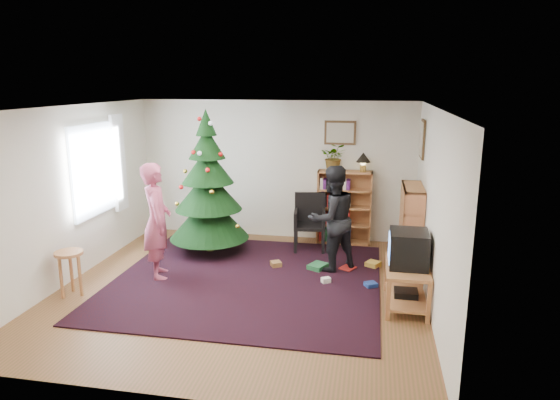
% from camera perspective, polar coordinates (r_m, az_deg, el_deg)
% --- Properties ---
extents(floor, '(5.00, 5.00, 0.00)m').
position_cam_1_polar(floor, '(7.10, -4.41, -10.06)').
color(floor, brown).
rests_on(floor, ground).
extents(ceiling, '(5.00, 5.00, 0.00)m').
position_cam_1_polar(ceiling, '(6.52, -4.81, 10.52)').
color(ceiling, white).
rests_on(ceiling, wall_back).
extents(wall_back, '(5.00, 0.02, 2.50)m').
position_cam_1_polar(wall_back, '(9.09, -0.49, 3.45)').
color(wall_back, silver).
rests_on(wall_back, floor).
extents(wall_front, '(5.00, 0.02, 2.50)m').
position_cam_1_polar(wall_front, '(4.45, -13.10, -7.72)').
color(wall_front, silver).
rests_on(wall_front, floor).
extents(wall_left, '(0.02, 5.00, 2.50)m').
position_cam_1_polar(wall_left, '(7.73, -22.78, 0.61)').
color(wall_left, silver).
rests_on(wall_left, floor).
extents(wall_right, '(0.02, 5.00, 2.50)m').
position_cam_1_polar(wall_right, '(6.52, 17.11, -1.16)').
color(wall_right, silver).
rests_on(wall_right, floor).
extents(rug, '(3.80, 3.60, 0.02)m').
position_cam_1_polar(rug, '(7.37, -3.80, -9.08)').
color(rug, black).
rests_on(rug, floor).
extents(window_pane, '(0.04, 1.20, 1.40)m').
position_cam_1_polar(window_pane, '(8.17, -20.49, 3.24)').
color(window_pane, silver).
rests_on(window_pane, wall_left).
extents(curtain, '(0.06, 0.35, 1.60)m').
position_cam_1_polar(curtain, '(8.75, -17.93, 4.06)').
color(curtain, white).
rests_on(curtain, wall_left).
extents(picture_back, '(0.55, 0.03, 0.42)m').
position_cam_1_polar(picture_back, '(8.82, 6.89, 7.64)').
color(picture_back, '#4C3319').
rests_on(picture_back, wall_back).
extents(picture_right, '(0.03, 0.50, 0.60)m').
position_cam_1_polar(picture_right, '(8.11, 15.97, 6.72)').
color(picture_right, '#4C3319').
rests_on(picture_right, wall_right).
extents(christmas_tree, '(1.32, 1.32, 2.40)m').
position_cam_1_polar(christmas_tree, '(8.33, -8.18, 0.63)').
color(christmas_tree, '#3F2816').
rests_on(christmas_tree, rug).
extents(bookshelf_back, '(0.95, 0.30, 1.30)m').
position_cam_1_polar(bookshelf_back, '(8.90, 7.35, -0.73)').
color(bookshelf_back, '#B56A40').
rests_on(bookshelf_back, floor).
extents(bookshelf_right, '(0.30, 0.95, 1.30)m').
position_cam_1_polar(bookshelf_right, '(7.85, 14.71, -3.01)').
color(bookshelf_right, '#B56A40').
rests_on(bookshelf_right, floor).
extents(tv_stand, '(0.53, 0.96, 0.55)m').
position_cam_1_polar(tv_stand, '(6.65, 14.26, -9.06)').
color(tv_stand, '#B56A40').
rests_on(tv_stand, floor).
extents(crt_tv, '(0.48, 0.52, 0.45)m').
position_cam_1_polar(crt_tv, '(6.50, 14.47, -5.41)').
color(crt_tv, black).
rests_on(crt_tv, tv_stand).
extents(armchair, '(0.58, 0.58, 0.96)m').
position_cam_1_polar(armchair, '(8.58, 3.49, -2.22)').
color(armchair, black).
rests_on(armchair, rug).
extents(stool, '(0.37, 0.37, 0.62)m').
position_cam_1_polar(stool, '(7.27, -22.93, -6.49)').
color(stool, '#B56A40').
rests_on(stool, floor).
extents(person_standing, '(0.63, 0.74, 1.71)m').
position_cam_1_polar(person_standing, '(7.44, -13.89, -2.35)').
color(person_standing, '#AB445F').
rests_on(person_standing, rug).
extents(person_by_chair, '(1.00, 0.97, 1.62)m').
position_cam_1_polar(person_by_chair, '(7.55, 5.96, -2.14)').
color(person_by_chair, black).
rests_on(person_by_chair, rug).
extents(potted_plant, '(0.43, 0.38, 0.48)m').
position_cam_1_polar(potted_plant, '(8.74, 6.21, 4.90)').
color(potted_plant, gray).
rests_on(potted_plant, bookshelf_back).
extents(table_lamp, '(0.25, 0.25, 0.33)m').
position_cam_1_polar(table_lamp, '(8.72, 9.49, 4.68)').
color(table_lamp, '#A57F33').
rests_on(table_lamp, bookshelf_back).
extents(floor_clutter, '(1.69, 1.01, 0.08)m').
position_cam_1_polar(floor_clutter, '(7.62, 6.27, -8.11)').
color(floor_clutter, '#A51E19').
rests_on(floor_clutter, rug).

